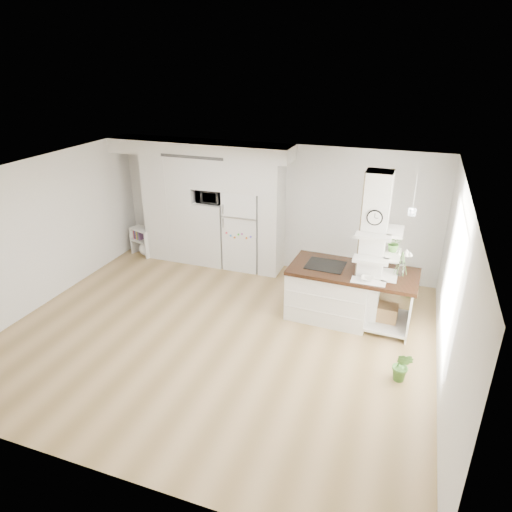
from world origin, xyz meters
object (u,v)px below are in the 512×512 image
at_px(bookshelf, 144,243).
at_px(floor_plant_a, 402,366).
at_px(refrigerator, 244,229).
at_px(kitchen_island, 337,292).

height_order(bookshelf, floor_plant_a, bookshelf).
xyz_separation_m(refrigerator, kitchen_island, (2.30, -1.44, -0.37)).
height_order(kitchen_island, floor_plant_a, kitchen_island).
bearing_deg(bookshelf, kitchen_island, 2.90).
bearing_deg(floor_plant_a, refrigerator, 140.54).
height_order(refrigerator, floor_plant_a, refrigerator).
bearing_deg(refrigerator, kitchen_island, -32.10).
bearing_deg(kitchen_island, bookshelf, 167.49).
distance_m(refrigerator, kitchen_island, 2.74).
height_order(refrigerator, bookshelf, refrigerator).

